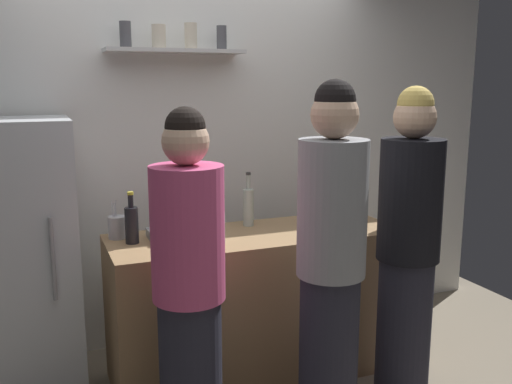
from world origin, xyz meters
The scene contains 12 objects.
back_wall_assembly centered at (0.00, 1.25, 1.30)m, with size 4.80×0.32×2.60m.
refrigerator centered at (-1.09, 0.85, 0.79)m, with size 0.63×0.64×1.59m.
counter centered at (0.23, 0.54, 0.45)m, with size 1.74×0.62×0.89m, color #9E7A51.
baking_pan centered at (-0.22, 0.60, 0.92)m, with size 0.34×0.24×0.05m, color gray.
utensil_holder centered at (-0.55, 0.73, 0.96)m, with size 0.10×0.10×0.22m.
wine_bottle_dark_glass centered at (-0.49, 0.59, 1.01)m, with size 0.08×0.08×0.29m.
wine_bottle_pale_glass centered at (0.25, 0.72, 1.02)m, with size 0.07×0.07×0.34m.
wine_bottle_amber_glass centered at (1.03, 0.34, 1.02)m, with size 0.07×0.07×0.33m.
water_bottle_plastic centered at (-0.05, 0.42, 0.99)m, with size 0.09×0.09×0.21m.
person_grey_hoodie centered at (0.35, -0.16, 0.90)m, with size 0.34×0.34×1.80m.
person_blonde centered at (0.89, -0.05, 0.88)m, with size 0.34×0.34×1.76m.
person_pink_top centered at (-0.34, -0.06, 0.83)m, with size 0.34×0.34×1.68m.
Camera 1 is at (-0.97, -2.49, 1.78)m, focal length 39.64 mm.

